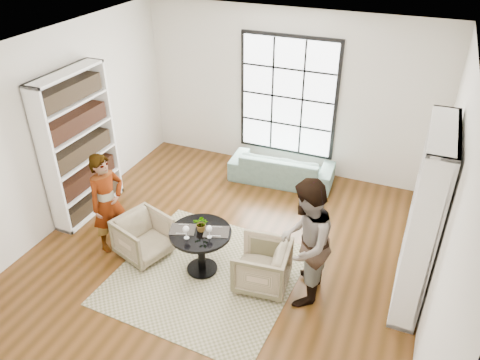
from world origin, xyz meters
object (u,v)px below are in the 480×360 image
at_px(flower_centerpiece, 202,224).
at_px(armchair_left, 144,237).
at_px(person_left, 108,203).
at_px(armchair_right, 262,266).
at_px(person_right, 305,243).
at_px(pedestal_table, 201,242).
at_px(sofa, 282,167).
at_px(wine_glass_left, 186,230).
at_px(wine_glass_right, 209,229).

bearing_deg(flower_centerpiece, armchair_left, -177.50).
bearing_deg(person_left, armchair_right, -70.59).
relative_size(armchair_right, flower_centerpiece, 3.11).
height_order(armchair_left, person_right, person_right).
height_order(pedestal_table, armchair_left, pedestal_table).
bearing_deg(armchair_right, armchair_left, -94.23).
height_order(person_right, flower_centerpiece, person_right).
bearing_deg(flower_centerpiece, person_right, 0.91).
distance_m(armchair_right, person_left, 2.39).
xyz_separation_m(person_right, flower_centerpiece, (-1.41, -0.02, -0.08)).
distance_m(pedestal_table, person_left, 1.50).
bearing_deg(sofa, armchair_right, 98.79).
distance_m(armchair_right, wine_glass_left, 1.12).
bearing_deg(flower_centerpiece, pedestal_table, -104.73).
bearing_deg(flower_centerpiece, wine_glass_right, -30.36).
height_order(pedestal_table, person_left, person_left).
bearing_deg(person_left, wine_glass_left, -79.79).
relative_size(sofa, flower_centerpiece, 8.19).
height_order(wine_glass_left, flower_centerpiece, flower_centerpiece).
distance_m(person_left, person_right, 2.90).
bearing_deg(armchair_right, person_left, -94.70).
bearing_deg(person_left, sofa, -14.06).
bearing_deg(person_left, flower_centerpiece, -70.55).
bearing_deg(flower_centerpiece, person_left, -178.42).
bearing_deg(wine_glass_left, armchair_right, 14.22).
bearing_deg(sofa, person_right, 109.21).
height_order(sofa, person_left, person_left).
relative_size(sofa, person_left, 1.22).
height_order(person_left, wine_glass_right, person_left).
relative_size(person_right, wine_glass_left, 9.03).
distance_m(person_left, wine_glass_right, 1.65).
distance_m(armchair_left, flower_centerpiece, 1.05).
distance_m(armchair_left, wine_glass_right, 1.20).
relative_size(sofa, armchair_left, 2.70).
distance_m(pedestal_table, person_right, 1.48).
distance_m(wine_glass_left, flower_centerpiece, 0.25).
bearing_deg(armchair_right, wine_glass_left, -82.02).
xyz_separation_m(pedestal_table, wine_glass_right, (0.17, -0.06, 0.32)).
bearing_deg(wine_glass_right, armchair_left, 177.32).
xyz_separation_m(wine_glass_left, flower_centerpiece, (0.11, 0.23, -0.02)).
bearing_deg(wine_glass_left, pedestal_table, 61.46).
bearing_deg(wine_glass_left, sofa, 82.97).
height_order(sofa, armchair_left, armchair_left).
height_order(sofa, person_right, person_right).
height_order(pedestal_table, wine_glass_right, wine_glass_right).
height_order(pedestal_table, sofa, pedestal_table).
height_order(armchair_left, wine_glass_left, wine_glass_left).
relative_size(pedestal_table, flower_centerpiece, 3.69).
bearing_deg(wine_glass_right, person_right, 5.21).
height_order(sofa, armchair_right, armchair_right).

